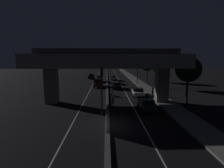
# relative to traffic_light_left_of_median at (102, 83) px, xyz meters

# --- Properties ---
(ground_plane) EXTENTS (200.00, 200.00, 0.00)m
(ground_plane) POSITION_rel_traffic_light_left_of_median_xyz_m (0.61, -3.00, -3.85)
(ground_plane) COLOR black
(lane_line_left_inner) EXTENTS (0.12, 126.00, 0.00)m
(lane_line_left_inner) POSITION_rel_traffic_light_left_of_median_xyz_m (-2.97, 32.00, -3.85)
(lane_line_left_inner) COLOR beige
(lane_line_left_inner) RESTS_ON ground_plane
(lane_line_right_inner) EXTENTS (0.12, 126.00, 0.00)m
(lane_line_right_inner) POSITION_rel_traffic_light_left_of_median_xyz_m (4.19, 32.00, -3.85)
(lane_line_right_inner) COLOR beige
(lane_line_right_inner) RESTS_ON ground_plane
(median_divider) EXTENTS (0.42, 126.00, 0.20)m
(median_divider) POSITION_rel_traffic_light_left_of_median_xyz_m (0.61, 32.00, -3.75)
(median_divider) COLOR #4C4C51
(median_divider) RESTS_ON ground_plane
(sidewalk_right) EXTENTS (2.88, 126.00, 0.16)m
(sidewalk_right) POSITION_rel_traffic_light_left_of_median_xyz_m (9.30, 25.00, -3.77)
(sidewalk_right) COLOR slate
(sidewalk_right) RESTS_ON ground_plane
(elevated_overpass) EXTENTS (21.48, 9.49, 8.06)m
(elevated_overpass) POSITION_rel_traffic_light_left_of_median_xyz_m (0.61, 6.01, 2.18)
(elevated_overpass) COLOR gray
(elevated_overpass) RESTS_ON ground_plane
(traffic_light_left_of_median) EXTENTS (0.30, 0.49, 5.68)m
(traffic_light_left_of_median) POSITION_rel_traffic_light_left_of_median_xyz_m (0.00, 0.00, 0.00)
(traffic_light_left_of_median) COLOR black
(traffic_light_left_of_median) RESTS_ON ground_plane
(street_lamp) EXTENTS (2.15, 0.32, 8.46)m
(street_lamp) POSITION_rel_traffic_light_left_of_median_xyz_m (8.15, 24.80, 1.11)
(street_lamp) COLOR #2D2D30
(street_lamp) RESTS_ON ground_plane
(car_dark_green_lead) EXTENTS (1.96, 4.01, 1.49)m
(car_dark_green_lead) POSITION_rel_traffic_light_left_of_median_xyz_m (5.69, 1.80, -3.09)
(car_dark_green_lead) COLOR black
(car_dark_green_lead) RESTS_ON ground_plane
(car_white_second) EXTENTS (2.09, 3.98, 1.37)m
(car_white_second) POSITION_rel_traffic_light_left_of_median_xyz_m (6.11, 10.70, -3.15)
(car_white_second) COLOR silver
(car_white_second) RESTS_ON ground_plane
(car_black_third) EXTENTS (1.92, 4.17, 1.45)m
(car_black_third) POSITION_rel_traffic_light_left_of_median_xyz_m (2.74, 18.12, -3.11)
(car_black_third) COLOR black
(car_black_third) RESTS_ON ground_plane
(car_silver_fourth) EXTENTS (2.02, 4.28, 1.30)m
(car_silver_fourth) POSITION_rel_traffic_light_left_of_median_xyz_m (2.48, 25.44, -3.18)
(car_silver_fourth) COLOR gray
(car_silver_fourth) RESTS_ON ground_plane
(car_silver_fifth) EXTENTS (2.00, 4.59, 1.37)m
(car_silver_fifth) POSITION_rel_traffic_light_left_of_median_xyz_m (2.50, 32.49, -3.14)
(car_silver_fifth) COLOR gray
(car_silver_fifth) RESTS_ON ground_plane
(car_dark_red_lead_oncoming) EXTENTS (2.15, 4.23, 2.03)m
(car_dark_red_lead_oncoming) POSITION_rel_traffic_light_left_of_median_xyz_m (-1.44, 20.57, -2.80)
(car_dark_red_lead_oncoming) COLOR #591414
(car_dark_red_lead_oncoming) RESTS_ON ground_plane
(car_dark_red_second_oncoming) EXTENTS (1.92, 4.55, 1.82)m
(car_dark_red_second_oncoming) POSITION_rel_traffic_light_left_of_median_xyz_m (-1.45, 29.44, -2.93)
(car_dark_red_second_oncoming) COLOR #591414
(car_dark_red_second_oncoming) RESTS_ON ground_plane
(car_black_third_oncoming) EXTENTS (1.87, 4.62, 1.54)m
(car_black_third_oncoming) POSITION_rel_traffic_light_left_of_median_xyz_m (-4.56, 37.64, -3.06)
(car_black_third_oncoming) COLOR black
(car_black_third_oncoming) RESTS_ON ground_plane
(motorcycle_white_filtering_near) EXTENTS (0.34, 1.87, 1.44)m
(motorcycle_white_filtering_near) POSITION_rel_traffic_light_left_of_median_xyz_m (1.38, 3.16, -3.24)
(motorcycle_white_filtering_near) COLOR black
(motorcycle_white_filtering_near) RESTS_ON ground_plane
(motorcycle_red_filtering_mid) EXTENTS (0.34, 1.73, 1.44)m
(motorcycle_red_filtering_mid) POSITION_rel_traffic_light_left_of_median_xyz_m (1.44, 10.52, -3.23)
(motorcycle_red_filtering_mid) COLOR black
(motorcycle_red_filtering_mid) RESTS_ON ground_plane
(pedestrian_on_sidewalk) EXTENTS (0.35, 0.35, 1.59)m
(pedestrian_on_sidewalk) POSITION_rel_traffic_light_left_of_median_xyz_m (8.70, 10.63, -2.90)
(pedestrian_on_sidewalk) COLOR black
(pedestrian_on_sidewalk) RESTS_ON sidewalk_right
(roadside_tree_kerbside_near) EXTENTS (3.66, 3.66, 6.86)m
(roadside_tree_kerbside_near) POSITION_rel_traffic_light_left_of_median_xyz_m (12.38, 5.24, 1.16)
(roadside_tree_kerbside_near) COLOR #38281C
(roadside_tree_kerbside_near) RESTS_ON ground_plane
(roadside_tree_kerbside_mid) EXTENTS (4.19, 4.19, 7.51)m
(roadside_tree_kerbside_mid) POSITION_rel_traffic_light_left_of_median_xyz_m (12.27, 19.04, 1.55)
(roadside_tree_kerbside_mid) COLOR #2D2116
(roadside_tree_kerbside_mid) RESTS_ON ground_plane
(roadside_tree_kerbside_far) EXTENTS (4.19, 4.19, 7.22)m
(roadside_tree_kerbside_far) POSITION_rel_traffic_light_left_of_median_xyz_m (12.12, 30.32, 1.25)
(roadside_tree_kerbside_far) COLOR #38281C
(roadside_tree_kerbside_far) RESTS_ON ground_plane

